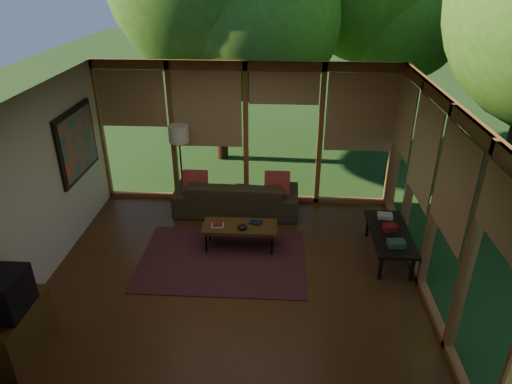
# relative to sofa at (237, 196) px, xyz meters

# --- Properties ---
(floor) EXTENTS (5.50, 5.50, 0.00)m
(floor) POSITION_rel_sofa_xyz_m (0.14, -2.00, -0.33)
(floor) COLOR #553016
(floor) RESTS_ON ground
(ceiling) EXTENTS (5.50, 5.50, 0.00)m
(ceiling) POSITION_rel_sofa_xyz_m (0.14, -2.00, 2.37)
(ceiling) COLOR white
(ceiling) RESTS_ON ground
(wall_left) EXTENTS (0.04, 5.00, 2.70)m
(wall_left) POSITION_rel_sofa_xyz_m (-2.61, -2.00, 1.02)
(wall_left) COLOR beige
(wall_left) RESTS_ON ground
(wall_front) EXTENTS (5.50, 0.04, 2.70)m
(wall_front) POSITION_rel_sofa_xyz_m (0.14, -4.50, 1.02)
(wall_front) COLOR beige
(wall_front) RESTS_ON ground
(window_wall_back) EXTENTS (5.50, 0.12, 2.70)m
(window_wall_back) POSITION_rel_sofa_xyz_m (0.14, 0.50, 1.02)
(window_wall_back) COLOR #A05E31
(window_wall_back) RESTS_ON ground
(window_wall_right) EXTENTS (0.12, 5.00, 2.70)m
(window_wall_right) POSITION_rel_sofa_xyz_m (2.89, -2.00, 1.02)
(window_wall_right) COLOR #A05E31
(window_wall_right) RESTS_ON ground
(rug) EXTENTS (2.59, 1.84, 0.01)m
(rug) POSITION_rel_sofa_xyz_m (-0.07, -1.58, -0.33)
(rug) COLOR maroon
(rug) RESTS_ON floor
(sofa) EXTENTS (2.29, 0.93, 0.66)m
(sofa) POSITION_rel_sofa_xyz_m (0.00, 0.00, 0.00)
(sofa) COLOR #3E351F
(sofa) RESTS_ON floor
(pillow_left) EXTENTS (0.44, 0.24, 0.46)m
(pillow_left) POSITION_rel_sofa_xyz_m (-0.75, -0.05, 0.27)
(pillow_left) COLOR #9C0E0F
(pillow_left) RESTS_ON sofa
(pillow_right) EXTENTS (0.46, 0.25, 0.48)m
(pillow_right) POSITION_rel_sofa_xyz_m (0.75, -0.05, 0.28)
(pillow_right) COLOR #9C0E0F
(pillow_right) RESTS_ON sofa
(ct_book_lower) EXTENTS (0.21, 0.16, 0.03)m
(ct_book_lower) POSITION_rel_sofa_xyz_m (-0.18, -1.27, 0.11)
(ct_book_lower) COLOR beige
(ct_book_lower) RESTS_ON coffee_table
(ct_book_upper) EXTENTS (0.17, 0.14, 0.03)m
(ct_book_upper) POSITION_rel_sofa_xyz_m (-0.18, -1.27, 0.14)
(ct_book_upper) COLOR maroon
(ct_book_upper) RESTS_ON coffee_table
(ct_book_side) EXTENTS (0.21, 0.18, 0.03)m
(ct_book_side) POSITION_rel_sofa_xyz_m (0.42, -1.14, 0.11)
(ct_book_side) COLOR black
(ct_book_side) RESTS_ON coffee_table
(ct_bowl) EXTENTS (0.16, 0.16, 0.07)m
(ct_bowl) POSITION_rel_sofa_xyz_m (0.22, -1.32, 0.13)
(ct_bowl) COLOR black
(ct_bowl) RESTS_ON coffee_table
(media_cabinet) EXTENTS (0.50, 1.00, 0.60)m
(media_cabinet) POSITION_rel_sofa_xyz_m (-2.33, -3.58, -0.03)
(media_cabinet) COLOR #553917
(media_cabinet) RESTS_ON floor
(television) EXTENTS (0.45, 0.55, 0.50)m
(television) POSITION_rel_sofa_xyz_m (-2.31, -3.58, 0.52)
(television) COLOR black
(television) RESTS_ON media_cabinet
(console_book_a) EXTENTS (0.26, 0.20, 0.09)m
(console_book_a) POSITION_rel_sofa_xyz_m (2.54, -1.73, 0.17)
(console_book_a) COLOR #305547
(console_book_a) RESTS_ON side_console
(console_book_b) EXTENTS (0.24, 0.20, 0.09)m
(console_book_b) POSITION_rel_sofa_xyz_m (2.54, -1.28, 0.17)
(console_book_b) COLOR maroon
(console_book_b) RESTS_ON side_console
(console_book_c) EXTENTS (0.25, 0.20, 0.06)m
(console_book_c) POSITION_rel_sofa_xyz_m (2.54, -0.88, 0.15)
(console_book_c) COLOR beige
(console_book_c) RESTS_ON side_console
(floor_lamp) EXTENTS (0.36, 0.36, 1.65)m
(floor_lamp) POSITION_rel_sofa_xyz_m (-1.02, 0.07, 1.07)
(floor_lamp) COLOR black
(floor_lamp) RESTS_ON floor
(coffee_table) EXTENTS (1.20, 0.50, 0.43)m
(coffee_table) POSITION_rel_sofa_xyz_m (0.17, -1.22, 0.06)
(coffee_table) COLOR #553917
(coffee_table) RESTS_ON floor
(side_console) EXTENTS (0.60, 1.40, 0.46)m
(side_console) POSITION_rel_sofa_xyz_m (2.54, -1.33, 0.08)
(side_console) COLOR black
(side_console) RESTS_ON floor
(wall_painting) EXTENTS (0.06, 1.35, 1.15)m
(wall_painting) POSITION_rel_sofa_xyz_m (-2.57, -0.60, 1.22)
(wall_painting) COLOR black
(wall_painting) RESTS_ON wall_left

